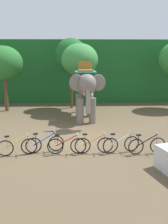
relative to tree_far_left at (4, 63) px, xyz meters
name	(u,v)px	position (x,y,z in m)	size (l,w,h in m)	color
ground_plane	(71,142)	(4.93, -7.37, -3.56)	(80.00, 80.00, 0.00)	brown
foliage_hedge	(72,70)	(4.93, 6.01, -0.85)	(36.00, 6.00, 5.42)	#1E6028
tree_far_left	(4,63)	(0.00, 0.00, 0.00)	(2.72, 2.72, 4.83)	brown
tree_center_right	(71,56)	(4.90, 0.97, 0.54)	(2.47, 2.47, 5.43)	brown
tree_right	(80,60)	(5.53, -0.58, 0.24)	(2.63, 2.63, 4.98)	brown
elephant	(86,87)	(5.86, -3.23, -1.35)	(2.08, 4.15, 3.78)	slate
bike_yellow	(17,147)	(2.66, -8.95, -3.17)	(1.68, 0.56, 0.92)	black
bike_blue	(45,144)	(3.81, -8.63, -3.17)	(1.68, 0.57, 0.92)	black
bike_red	(67,145)	(4.78, -8.89, -3.17)	(1.71, 0.52, 0.92)	black
bike_orange	(94,145)	(5.97, -8.84, -3.17)	(1.71, 0.52, 0.92)	black
bike_white	(121,144)	(7.17, -8.79, -3.17)	(1.68, 0.56, 0.92)	black
bike_black	(147,145)	(8.27, -9.00, -3.17)	(1.70, 0.52, 0.92)	black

